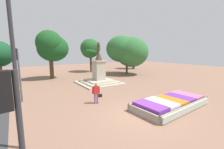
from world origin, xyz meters
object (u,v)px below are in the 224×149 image
(statue_monument, at_px, (99,76))
(traffic_light_near_crossing, at_px, (13,122))
(traffic_light_mid_block, at_px, (17,66))
(banner_pole, at_px, (14,58))
(flower_planter, at_px, (171,103))
(pedestrian_with_handbag, at_px, (96,92))

(statue_monument, bearing_deg, traffic_light_near_crossing, -125.36)
(traffic_light_near_crossing, bearing_deg, traffic_light_mid_block, 88.09)
(banner_pole, bearing_deg, traffic_light_near_crossing, -92.65)
(flower_planter, distance_m, traffic_light_mid_block, 11.23)
(statue_monument, relative_size, pedestrian_with_handbag, 3.12)
(flower_planter, relative_size, traffic_light_mid_block, 1.47)
(flower_planter, relative_size, pedestrian_with_handbag, 3.81)
(banner_pole, bearing_deg, flower_planter, -3.66)
(statue_monument, xyz_separation_m, banner_pole, (-8.28, -8.88, 2.66))
(flower_planter, bearing_deg, pedestrian_with_handbag, 138.28)
(traffic_light_near_crossing, distance_m, banner_pole, 3.21)
(traffic_light_near_crossing, height_order, banner_pole, banner_pole)
(banner_pole, height_order, pedestrian_with_handbag, banner_pole)
(statue_monument, relative_size, traffic_light_mid_block, 1.20)
(traffic_light_mid_block, distance_m, pedestrian_with_handbag, 6.07)
(traffic_light_mid_block, xyz_separation_m, banner_pole, (-0.17, -6.33, 0.83))
(traffic_light_near_crossing, height_order, pedestrian_with_handbag, traffic_light_near_crossing)
(banner_pole, relative_size, pedestrian_with_handbag, 4.35)
(traffic_light_mid_block, height_order, pedestrian_with_handbag, traffic_light_mid_block)
(statue_monument, height_order, traffic_light_near_crossing, statue_monument)
(traffic_light_mid_block, distance_m, banner_pole, 6.38)
(traffic_light_near_crossing, bearing_deg, flower_planter, 15.36)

